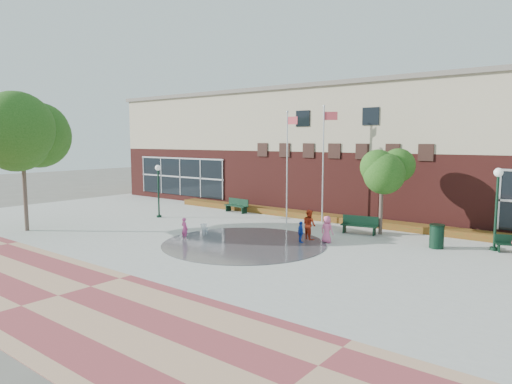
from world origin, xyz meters
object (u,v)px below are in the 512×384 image
Objects in this scene: tree_big_left at (21,127)px; child_splash at (185,229)px; flagpole_left at (288,161)px; trash_can at (437,236)px; flagpole_right at (324,158)px; bench_left at (236,208)px.

tree_big_left is 7.11× the size of child_splash.
flagpole_left is 5.96× the size of trash_can.
flagpole_left is 0.84× the size of tree_big_left.
flagpole_right reaches higher than flagpole_left.
flagpole_right is 18.07m from tree_big_left.
trash_can is 23.41m from tree_big_left.
flagpole_left is at bearing 46.63° from tree_big_left.
child_splash is (9.06, 4.06, -5.47)m from tree_big_left.
bench_left is at bearing -63.73° from child_splash.
flagpole_left is 3.44× the size of bench_left.
flagpole_left is at bearing 173.89° from trash_can.
flagpole_left reaches higher than child_splash.
flagpole_left is at bearing -8.43° from bench_left.
trash_can is 12.86m from child_splash.
flagpole_left reaches higher than trash_can.
child_splash is (-3.32, -8.97, -3.60)m from flagpole_right.
flagpole_left is 0.95× the size of flagpole_right.
tree_big_left reaches higher than flagpole_left.
bench_left is at bearing 170.82° from trash_can.
child_splash is (3.78, -8.70, 0.27)m from bench_left.
bench_left is 15.21m from trash_can.
tree_big_left is (-5.27, -12.76, 5.74)m from bench_left.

